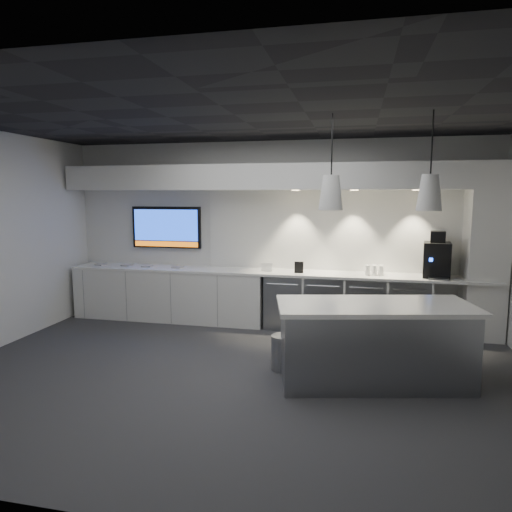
% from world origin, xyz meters
% --- Properties ---
extents(floor, '(7.00, 7.00, 0.00)m').
position_xyz_m(floor, '(0.00, 0.00, 0.00)').
color(floor, '#303133').
rests_on(floor, ground).
extents(ceiling, '(7.00, 7.00, 0.00)m').
position_xyz_m(ceiling, '(0.00, 0.00, 3.00)').
color(ceiling, black).
rests_on(ceiling, wall_back).
extents(wall_back, '(7.00, 0.00, 7.00)m').
position_xyz_m(wall_back, '(0.00, 2.50, 1.50)').
color(wall_back, silver).
rests_on(wall_back, floor).
extents(wall_front, '(7.00, 0.00, 7.00)m').
position_xyz_m(wall_front, '(0.00, -2.50, 1.50)').
color(wall_front, silver).
rests_on(wall_front, floor).
extents(back_counter, '(6.80, 0.65, 0.04)m').
position_xyz_m(back_counter, '(0.00, 2.17, 0.88)').
color(back_counter, white).
rests_on(back_counter, left_base_cabinets).
extents(left_base_cabinets, '(3.30, 0.63, 0.86)m').
position_xyz_m(left_base_cabinets, '(-1.75, 2.17, 0.43)').
color(left_base_cabinets, white).
rests_on(left_base_cabinets, floor).
extents(fridge_unit_a, '(0.60, 0.61, 0.85)m').
position_xyz_m(fridge_unit_a, '(0.25, 2.17, 0.42)').
color(fridge_unit_a, gray).
rests_on(fridge_unit_a, floor).
extents(fridge_unit_b, '(0.60, 0.61, 0.85)m').
position_xyz_m(fridge_unit_b, '(0.88, 2.17, 0.42)').
color(fridge_unit_b, gray).
rests_on(fridge_unit_b, floor).
extents(fridge_unit_c, '(0.60, 0.61, 0.85)m').
position_xyz_m(fridge_unit_c, '(1.51, 2.17, 0.42)').
color(fridge_unit_c, gray).
rests_on(fridge_unit_c, floor).
extents(fridge_unit_d, '(0.60, 0.61, 0.85)m').
position_xyz_m(fridge_unit_d, '(2.14, 2.17, 0.42)').
color(fridge_unit_d, gray).
rests_on(fridge_unit_d, floor).
extents(backsplash, '(4.60, 0.03, 1.30)m').
position_xyz_m(backsplash, '(1.20, 2.48, 1.55)').
color(backsplash, white).
rests_on(backsplash, wall_back).
extents(soffit, '(6.90, 0.60, 0.40)m').
position_xyz_m(soffit, '(0.00, 2.20, 2.40)').
color(soffit, white).
rests_on(soffit, wall_back).
extents(column, '(0.55, 0.55, 2.60)m').
position_xyz_m(column, '(3.20, 2.20, 1.30)').
color(column, white).
rests_on(column, floor).
extents(wall_tv, '(1.25, 0.07, 0.72)m').
position_xyz_m(wall_tv, '(-1.90, 2.45, 1.56)').
color(wall_tv, black).
rests_on(wall_tv, wall_back).
extents(island, '(2.32, 1.37, 0.92)m').
position_xyz_m(island, '(1.58, 0.16, 0.46)').
color(island, gray).
rests_on(island, floor).
extents(bin, '(0.37, 0.37, 0.43)m').
position_xyz_m(bin, '(0.52, 0.33, 0.21)').
color(bin, gray).
rests_on(bin, floor).
extents(coffee_machine, '(0.43, 0.58, 0.69)m').
position_xyz_m(coffee_machine, '(2.54, 2.20, 1.18)').
color(coffee_machine, black).
rests_on(coffee_machine, back_counter).
extents(sign_black, '(0.14, 0.02, 0.18)m').
position_xyz_m(sign_black, '(0.48, 2.09, 0.99)').
color(sign_black, black).
rests_on(sign_black, back_counter).
extents(sign_white, '(0.18, 0.02, 0.14)m').
position_xyz_m(sign_white, '(-0.04, 2.12, 0.97)').
color(sign_white, white).
rests_on(sign_white, back_counter).
extents(cup_cluster, '(0.28, 0.18, 0.15)m').
position_xyz_m(cup_cluster, '(1.63, 2.17, 0.98)').
color(cup_cluster, white).
rests_on(cup_cluster, back_counter).
extents(tray_a, '(0.19, 0.19, 0.02)m').
position_xyz_m(tray_a, '(-3.01, 2.13, 0.91)').
color(tray_a, '#9B9B9B').
rests_on(tray_a, back_counter).
extents(tray_b, '(0.17, 0.17, 0.02)m').
position_xyz_m(tray_b, '(-2.53, 2.15, 0.91)').
color(tray_b, '#9B9B9B').
rests_on(tray_b, back_counter).
extents(tray_c, '(0.18, 0.18, 0.02)m').
position_xyz_m(tray_c, '(-2.13, 2.13, 0.91)').
color(tray_c, '#9B9B9B').
rests_on(tray_c, back_counter).
extents(tray_d, '(0.17, 0.17, 0.02)m').
position_xyz_m(tray_d, '(-1.59, 2.14, 0.91)').
color(tray_d, '#9B9B9B').
rests_on(tray_d, back_counter).
extents(pendant_left, '(0.27, 0.27, 1.08)m').
position_xyz_m(pendant_left, '(1.06, 0.16, 2.15)').
color(pendant_left, white).
rests_on(pendant_left, ceiling).
extents(pendant_right, '(0.27, 0.27, 1.08)m').
position_xyz_m(pendant_right, '(2.09, 0.16, 2.15)').
color(pendant_right, white).
rests_on(pendant_right, ceiling).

